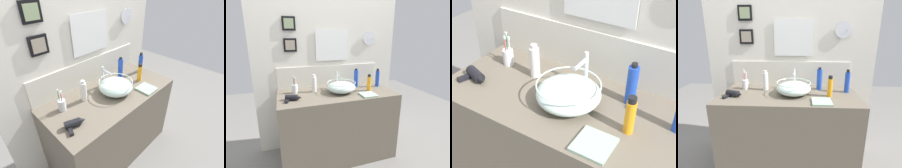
% 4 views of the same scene
% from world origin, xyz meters
% --- Properties ---
extents(vanity_counter, '(1.34, 0.64, 0.82)m').
position_xyz_m(vanity_counter, '(0.00, 0.00, 0.41)').
color(vanity_counter, '#6B6051').
rests_on(vanity_counter, ground).
extents(back_panel, '(1.86, 0.10, 2.37)m').
position_xyz_m(back_panel, '(-0.00, 0.35, 1.18)').
color(back_panel, silver).
rests_on(back_panel, ground).
extents(glass_bowl_sink, '(0.33, 0.33, 0.12)m').
position_xyz_m(glass_bowl_sink, '(0.05, -0.01, 0.89)').
color(glass_bowl_sink, silver).
rests_on(glass_bowl_sink, vanity_counter).
extents(faucet, '(0.02, 0.13, 0.22)m').
position_xyz_m(faucet, '(0.05, 0.15, 0.95)').
color(faucet, silver).
rests_on(faucet, vanity_counter).
extents(hair_drier, '(0.18, 0.13, 0.06)m').
position_xyz_m(hair_drier, '(-0.51, -0.11, 0.85)').
color(hair_drier, black).
rests_on(hair_drier, vanity_counter).
extents(toothbrush_cup, '(0.07, 0.07, 0.21)m').
position_xyz_m(toothbrush_cup, '(-0.47, 0.13, 0.87)').
color(toothbrush_cup, silver).
rests_on(toothbrush_cup, vanity_counter).
extents(soap_dispenser, '(0.06, 0.06, 0.21)m').
position_xyz_m(soap_dispenser, '(-0.25, 0.11, 0.92)').
color(soap_dispenser, white).
rests_on(soap_dispenser, vanity_counter).
extents(lotion_bottle, '(0.05, 0.05, 0.20)m').
position_xyz_m(lotion_bottle, '(0.39, -0.05, 0.91)').
color(lotion_bottle, orange).
rests_on(lotion_bottle, vanity_counter).
extents(shampoo_bottle, '(0.05, 0.05, 0.23)m').
position_xyz_m(shampoo_bottle, '(0.31, 0.16, 0.93)').
color(shampoo_bottle, blue).
rests_on(shampoo_bottle, vanity_counter).
extents(hand_towel, '(0.17, 0.17, 0.02)m').
position_xyz_m(hand_towel, '(0.30, -0.21, 0.83)').
color(hand_towel, '#99B29E').
rests_on(hand_towel, vanity_counter).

